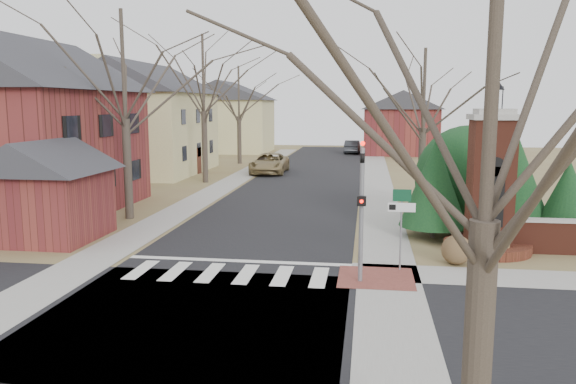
% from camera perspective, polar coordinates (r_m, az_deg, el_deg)
% --- Properties ---
extents(ground, '(120.00, 120.00, 0.00)m').
position_cam_1_polar(ground, '(17.97, -6.73, -9.00)').
color(ground, brown).
rests_on(ground, ground).
extents(main_street, '(8.00, 70.00, 0.01)m').
position_cam_1_polar(main_street, '(39.16, 1.50, 0.81)').
color(main_street, black).
rests_on(main_street, ground).
extents(cross_street, '(120.00, 8.00, 0.01)m').
position_cam_1_polar(cross_street, '(15.26, -9.66, -12.35)').
color(cross_street, black).
rests_on(cross_street, ground).
extents(crosswalk_zone, '(8.00, 2.20, 0.02)m').
position_cam_1_polar(crosswalk_zone, '(18.70, -6.10, -8.24)').
color(crosswalk_zone, silver).
rests_on(crosswalk_zone, ground).
extents(stop_bar, '(8.00, 0.35, 0.02)m').
position_cam_1_polar(stop_bar, '(20.10, -5.04, -7.00)').
color(stop_bar, silver).
rests_on(stop_bar, ground).
extents(sidewalk_right_main, '(2.00, 60.00, 0.02)m').
position_cam_1_polar(sidewalk_right_main, '(38.91, 9.13, 0.65)').
color(sidewalk_right_main, gray).
rests_on(sidewalk_right_main, ground).
extents(sidewalk_left, '(2.00, 60.00, 0.02)m').
position_cam_1_polar(sidewalk_left, '(40.09, -5.90, 0.96)').
color(sidewalk_left, gray).
rests_on(sidewalk_left, ground).
extents(curb_apron, '(2.40, 2.40, 0.02)m').
position_cam_1_polar(curb_apron, '(18.36, 8.92, -8.62)').
color(curb_apron, brown).
rests_on(curb_apron, ground).
extents(traffic_signal_pole, '(0.28, 0.41, 4.50)m').
position_cam_1_polar(traffic_signal_pole, '(17.34, 7.49, -0.86)').
color(traffic_signal_pole, slate).
rests_on(traffic_signal_pole, ground).
extents(sign_post, '(0.90, 0.07, 2.75)m').
position_cam_1_polar(sign_post, '(18.88, 11.43, -2.14)').
color(sign_post, slate).
rests_on(sign_post, ground).
extents(brick_gate_monument, '(3.20, 3.20, 6.47)m').
position_cam_1_polar(brick_gate_monument, '(22.24, 19.81, -0.27)').
color(brick_gate_monument, '#5D281B').
rests_on(brick_gate_monument, ground).
extents(house_brick_left, '(9.80, 11.80, 9.42)m').
position_cam_1_polar(house_brick_left, '(31.76, -25.42, 6.51)').
color(house_brick_left, maroon).
rests_on(house_brick_left, ground).
extents(house_stucco_left, '(9.80, 12.80, 9.28)m').
position_cam_1_polar(house_stucco_left, '(47.08, -14.44, 7.50)').
color(house_stucco_left, '#D0C78A').
rests_on(house_stucco_left, ground).
extents(garage_left, '(4.80, 4.80, 4.29)m').
position_cam_1_polar(garage_left, '(24.90, -23.36, 0.62)').
color(garage_left, maroon).
rests_on(garage_left, ground).
extents(house_distant_left, '(10.80, 8.80, 8.53)m').
position_cam_1_polar(house_distant_left, '(66.59, -6.26, 7.75)').
color(house_distant_left, '#D0C78A').
rests_on(house_distant_left, ground).
extents(house_distant_right, '(8.80, 8.80, 7.30)m').
position_cam_1_polar(house_distant_right, '(64.64, 11.33, 7.06)').
color(house_distant_right, maroon).
rests_on(house_distant_right, ground).
extents(evergreen_near, '(2.80, 2.80, 4.10)m').
position_cam_1_polar(evergreen_near, '(23.89, 14.64, 0.89)').
color(evergreen_near, '#473D33').
rests_on(evergreen_near, ground).
extents(evergreen_mid, '(3.40, 3.40, 4.70)m').
position_cam_1_polar(evergreen_mid, '(25.61, 21.72, 1.75)').
color(evergreen_mid, '#473D33').
rests_on(evergreen_mid, ground).
extents(evergreen_far, '(2.40, 2.40, 3.30)m').
position_cam_1_polar(evergreen_far, '(25.30, 26.56, -0.25)').
color(evergreen_far, '#473D33').
rests_on(evergreen_far, ground).
extents(evergreen_mass, '(4.80, 4.80, 4.80)m').
position_cam_1_polar(evergreen_mass, '(26.59, 17.90, 1.76)').
color(evergreen_mass, '#10321A').
rests_on(evergreen_mass, ground).
extents(bare_tree_0, '(8.05, 8.05, 11.15)m').
position_cam_1_polar(bare_tree_0, '(28.06, -16.45, 13.02)').
color(bare_tree_0, '#473D33').
rests_on(bare_tree_0, ground).
extents(bare_tree_1, '(8.40, 8.40, 11.64)m').
position_cam_1_polar(bare_tree_1, '(40.27, -8.64, 12.38)').
color(bare_tree_1, '#473D33').
rests_on(bare_tree_1, ground).
extents(bare_tree_2, '(7.35, 7.35, 10.19)m').
position_cam_1_polar(bare_tree_2, '(52.91, -5.04, 10.49)').
color(bare_tree_2, '#473D33').
rests_on(bare_tree_2, ground).
extents(bare_tree_3, '(7.00, 7.00, 9.70)m').
position_cam_1_polar(bare_tree_3, '(32.68, 13.70, 10.72)').
color(bare_tree_3, '#473D33').
rests_on(bare_tree_3, ground).
extents(bare_tree_4, '(6.65, 6.65, 9.21)m').
position_cam_1_polar(bare_tree_4, '(7.72, 20.30, 14.72)').
color(bare_tree_4, '#473D33').
rests_on(bare_tree_4, ground).
extents(pickup_truck, '(2.76, 5.83, 1.61)m').
position_cam_1_polar(pickup_truck, '(45.41, -1.90, 2.94)').
color(pickup_truck, olive).
rests_on(pickup_truck, ground).
extents(distant_car, '(1.78, 4.58, 1.49)m').
position_cam_1_polar(distant_car, '(64.52, 6.55, 4.59)').
color(distant_car, '#36393E').
rests_on(distant_car, ground).
extents(dry_shrub_left, '(1.04, 1.04, 1.04)m').
position_cam_1_polar(dry_shrub_left, '(20.38, 16.74, -5.65)').
color(dry_shrub_left, brown).
rests_on(dry_shrub_left, ground).
extents(dry_shrub_right, '(0.75, 0.75, 0.75)m').
position_cam_1_polar(dry_shrub_right, '(22.04, 20.66, -5.14)').
color(dry_shrub_right, brown).
rests_on(dry_shrub_right, ground).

